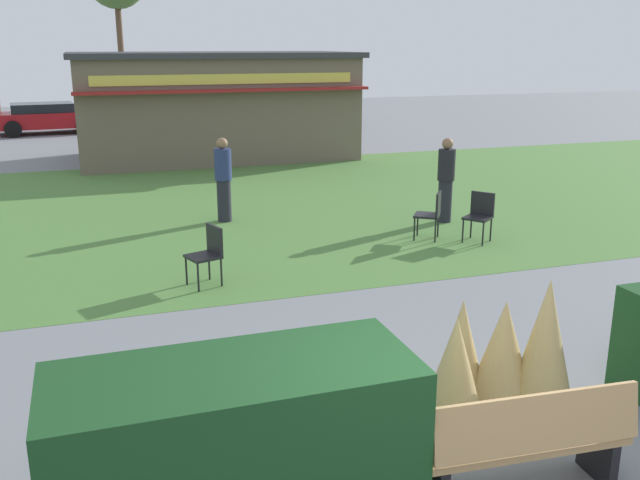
{
  "coord_description": "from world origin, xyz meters",
  "views": [
    {
      "loc": [
        -2.48,
        -3.85,
        3.47
      ],
      "look_at": [
        0.23,
        4.17,
        1.08
      ],
      "focal_mm": 39.21,
      "sensor_mm": 36.0,
      "label": 1
    }
  ],
  "objects_px": {
    "person_strolling": "(223,179)",
    "parked_car_west_slot": "(46,117)",
    "parked_car_east_slot": "(290,110)",
    "park_bench": "(525,441)",
    "cafe_chair_center": "(480,213)",
    "cafe_chair_west": "(432,211)",
    "cafe_chair_north": "(208,250)",
    "food_kiosk": "(214,105)",
    "person_standing": "(446,180)",
    "parked_car_center_slot": "(179,113)"
  },
  "relations": [
    {
      "from": "person_strolling",
      "to": "parked_car_west_slot",
      "type": "xyz_separation_m",
      "value": [
        -3.92,
        16.53,
        -0.22
      ]
    },
    {
      "from": "parked_car_west_slot",
      "to": "parked_car_east_slot",
      "type": "bearing_deg",
      "value": 0.03
    },
    {
      "from": "person_strolling",
      "to": "parked_car_east_slot",
      "type": "relative_size",
      "value": 0.4
    },
    {
      "from": "park_bench",
      "to": "parked_car_east_slot",
      "type": "xyz_separation_m",
      "value": [
        5.73,
        26.12,
        0.16
      ]
    },
    {
      "from": "park_bench",
      "to": "parked_car_west_slot",
      "type": "xyz_separation_m",
      "value": [
        -4.41,
        26.11,
        0.16
      ]
    },
    {
      "from": "park_bench",
      "to": "cafe_chair_center",
      "type": "height_order",
      "value": "park_bench"
    },
    {
      "from": "cafe_chair_west",
      "to": "cafe_chair_center",
      "type": "distance_m",
      "value": 0.86
    },
    {
      "from": "cafe_chair_north",
      "to": "parked_car_east_slot",
      "type": "relative_size",
      "value": 0.21
    },
    {
      "from": "cafe_chair_west",
      "to": "cafe_chair_center",
      "type": "height_order",
      "value": "same"
    },
    {
      "from": "park_bench",
      "to": "parked_car_west_slot",
      "type": "height_order",
      "value": "parked_car_west_slot"
    },
    {
      "from": "food_kiosk",
      "to": "cafe_chair_center",
      "type": "height_order",
      "value": "food_kiosk"
    },
    {
      "from": "park_bench",
      "to": "cafe_chair_center",
      "type": "relative_size",
      "value": 1.95
    },
    {
      "from": "park_bench",
      "to": "person_strolling",
      "type": "relative_size",
      "value": 1.03
    },
    {
      "from": "park_bench",
      "to": "cafe_chair_center",
      "type": "bearing_deg",
      "value": 61.5
    },
    {
      "from": "cafe_chair_north",
      "to": "parked_car_east_slot",
      "type": "xyz_separation_m",
      "value": [
        7.19,
        20.28,
        0.12
      ]
    },
    {
      "from": "cafe_chair_north",
      "to": "park_bench",
      "type": "bearing_deg",
      "value": -75.97
    },
    {
      "from": "person_strolling",
      "to": "person_standing",
      "type": "bearing_deg",
      "value": 64.15
    },
    {
      "from": "parked_car_center_slot",
      "to": "cafe_chair_west",
      "type": "bearing_deg",
      "value": -84.09
    },
    {
      "from": "parked_car_west_slot",
      "to": "parked_car_center_slot",
      "type": "relative_size",
      "value": 1.02
    },
    {
      "from": "parked_car_center_slot",
      "to": "parked_car_east_slot",
      "type": "height_order",
      "value": "same"
    },
    {
      "from": "food_kiosk",
      "to": "parked_car_west_slot",
      "type": "relative_size",
      "value": 1.96
    },
    {
      "from": "cafe_chair_north",
      "to": "cafe_chair_west",
      "type": "bearing_deg",
      "value": 15.33
    },
    {
      "from": "cafe_chair_west",
      "to": "parked_car_east_slot",
      "type": "relative_size",
      "value": 0.21
    },
    {
      "from": "park_bench",
      "to": "person_strolling",
      "type": "height_order",
      "value": "person_strolling"
    },
    {
      "from": "park_bench",
      "to": "parked_car_center_slot",
      "type": "xyz_separation_m",
      "value": [
        0.85,
        26.12,
        0.16
      ]
    },
    {
      "from": "park_bench",
      "to": "parked_car_west_slot",
      "type": "bearing_deg",
      "value": 99.58
    },
    {
      "from": "person_standing",
      "to": "cafe_chair_north",
      "type": "bearing_deg",
      "value": 21.9
    },
    {
      "from": "parked_car_west_slot",
      "to": "parked_car_center_slot",
      "type": "distance_m",
      "value": 5.26
    },
    {
      "from": "person_standing",
      "to": "cafe_chair_west",
      "type": "bearing_deg",
      "value": 49.94
    },
    {
      "from": "cafe_chair_north",
      "to": "parked_car_east_slot",
      "type": "distance_m",
      "value": 21.52
    },
    {
      "from": "park_bench",
      "to": "cafe_chair_center",
      "type": "xyz_separation_m",
      "value": [
        3.61,
        6.64,
        0.05
      ]
    },
    {
      "from": "person_strolling",
      "to": "parked_car_east_slot",
      "type": "height_order",
      "value": "person_strolling"
    },
    {
      "from": "food_kiosk",
      "to": "parked_car_center_slot",
      "type": "bearing_deg",
      "value": 90.28
    },
    {
      "from": "cafe_chair_west",
      "to": "park_bench",
      "type": "bearing_deg",
      "value": -112.01
    },
    {
      "from": "cafe_chair_center",
      "to": "parked_car_center_slot",
      "type": "height_order",
      "value": "parked_car_center_slot"
    },
    {
      "from": "person_strolling",
      "to": "food_kiosk",
      "type": "bearing_deg",
      "value": 164.07
    },
    {
      "from": "cafe_chair_center",
      "to": "parked_car_west_slot",
      "type": "bearing_deg",
      "value": 112.37
    },
    {
      "from": "food_kiosk",
      "to": "cafe_chair_north",
      "type": "xyz_separation_m",
      "value": [
        -2.35,
        -12.09,
        -1.09
      ]
    },
    {
      "from": "person_strolling",
      "to": "cafe_chair_west",
      "type": "bearing_deg",
      "value": 45.68
    },
    {
      "from": "cafe_chair_west",
      "to": "parked_car_east_slot",
      "type": "bearing_deg",
      "value": 81.39
    },
    {
      "from": "person_strolling",
      "to": "parked_car_center_slot",
      "type": "height_order",
      "value": "person_strolling"
    },
    {
      "from": "cafe_chair_center",
      "to": "person_strolling",
      "type": "xyz_separation_m",
      "value": [
        -4.09,
        2.94,
        0.33
      ]
    },
    {
      "from": "parked_car_west_slot",
      "to": "parked_car_center_slot",
      "type": "height_order",
      "value": "same"
    },
    {
      "from": "parked_car_west_slot",
      "to": "cafe_chair_center",
      "type": "bearing_deg",
      "value": -67.63
    },
    {
      "from": "parked_car_center_slot",
      "to": "parked_car_west_slot",
      "type": "bearing_deg",
      "value": -179.95
    },
    {
      "from": "parked_car_west_slot",
      "to": "park_bench",
      "type": "bearing_deg",
      "value": -80.42
    },
    {
      "from": "cafe_chair_west",
      "to": "person_standing",
      "type": "xyz_separation_m",
      "value": [
        0.87,
        1.11,
        0.33
      ]
    },
    {
      "from": "parked_car_west_slot",
      "to": "person_strolling",
      "type": "bearing_deg",
      "value": -76.66
    },
    {
      "from": "parked_car_center_slot",
      "to": "person_standing",
      "type": "bearing_deg",
      "value": -81.02
    },
    {
      "from": "cafe_chair_center",
      "to": "person_standing",
      "type": "distance_m",
      "value": 1.51
    }
  ]
}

